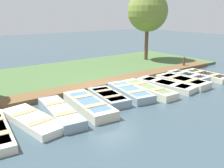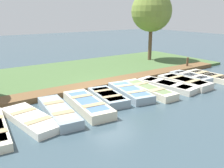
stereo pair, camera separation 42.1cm
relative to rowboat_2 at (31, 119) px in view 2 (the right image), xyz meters
name	(u,v)px [view 2 (the right image)]	position (x,y,z in m)	size (l,w,h in m)	color
ground_plane	(112,93)	(-1.33, 4.95, -0.16)	(80.00, 80.00, 0.00)	#384C56
shore_bank	(72,74)	(-6.33, 4.95, -0.07)	(8.00, 24.00, 0.19)	#476638
dock_walkway	(99,85)	(-2.71, 4.95, -0.02)	(1.20, 20.79, 0.28)	brown
rowboat_2	(31,119)	(0.00, 0.00, 0.00)	(3.46, 1.63, 0.33)	silver
rowboat_3	(59,111)	(-0.01, 1.21, 0.05)	(3.61, 1.34, 0.41)	#8C9EA8
rowboat_4	(87,104)	(-0.01, 2.64, 0.05)	(3.68, 1.54, 0.43)	beige
rowboat_5	(108,97)	(-0.38, 4.03, 0.05)	(2.85, 1.50, 0.41)	#8C9EA8
rowboat_6	(130,92)	(-0.34, 5.45, 0.05)	(3.34, 1.67, 0.42)	#8C9EA8
rowboat_7	(149,90)	(-0.12, 6.57, 0.04)	(3.60, 1.05, 0.40)	beige
rowboat_8	(167,85)	(-0.20, 8.11, 0.01)	(3.70, 1.67, 0.35)	beige
rowboat_9	(184,82)	(0.01, 9.41, 0.05)	(3.31, 1.41, 0.42)	beige
rowboat_10	(190,77)	(-0.53, 10.69, 0.05)	(2.74, 1.00, 0.41)	#B2BCC1
rowboat_11	(209,76)	(-0.05, 12.05, 0.01)	(3.12, 1.23, 0.35)	beige
mooring_post_far	(187,63)	(-2.76, 13.11, 0.33)	(0.17, 0.17, 0.97)	brown
park_tree_left	(151,11)	(-6.74, 12.86, 4.20)	(3.48, 3.48, 6.12)	brown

